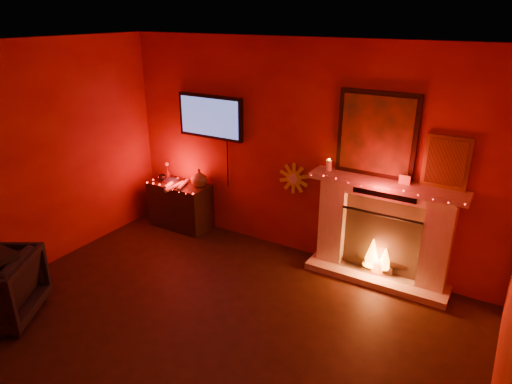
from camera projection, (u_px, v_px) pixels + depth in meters
room at (160, 230)px, 3.62m from camera, size 5.00×5.00×5.00m
fireplace at (383, 222)px, 5.21m from camera, size 1.72×0.40×2.18m
tv at (210, 117)px, 6.08m from camera, size 1.00×0.07×1.24m
sunburst_clock at (294, 178)px, 5.75m from camera, size 0.40×0.03×0.40m
console_table at (181, 203)px, 6.62m from camera, size 0.88×0.58×0.92m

